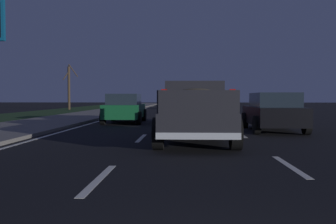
% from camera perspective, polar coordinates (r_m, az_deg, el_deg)
% --- Properties ---
extents(ground, '(144.00, 144.00, 0.00)m').
position_cam_1_polar(ground, '(29.10, 3.03, -0.45)').
color(ground, black).
extents(sidewalk_shoulder, '(108.00, 4.00, 0.12)m').
position_cam_1_polar(sidewalk_shoulder, '(29.95, -11.38, -0.30)').
color(sidewalk_shoulder, slate).
rests_on(sidewalk_shoulder, ground).
extents(grass_verge, '(108.00, 6.00, 0.01)m').
position_cam_1_polar(grass_verge, '(31.51, -20.24, -0.37)').
color(grass_verge, '#1E3819').
rests_on(grass_verge, ground).
extents(lane_markings, '(108.78, 7.04, 0.01)m').
position_cam_1_polar(lane_markings, '(33.04, -2.31, -0.12)').
color(lane_markings, silver).
rests_on(lane_markings, ground).
extents(pickup_truck, '(5.42, 2.28, 1.87)m').
position_cam_1_polar(pickup_truck, '(11.55, 4.08, 0.36)').
color(pickup_truck, '#232328').
rests_on(pickup_truck, ground).
extents(sedan_blue, '(4.41, 2.03, 1.54)m').
position_cam_1_polar(sedan_blue, '(40.61, 7.85, 1.40)').
color(sedan_blue, navy).
rests_on(sedan_blue, ground).
extents(sedan_green, '(4.43, 2.07, 1.54)m').
position_cam_1_polar(sedan_green, '(20.20, -6.58, 0.59)').
color(sedan_green, '#14592D').
rests_on(sedan_green, ground).
extents(sedan_black, '(4.43, 2.07, 1.54)m').
position_cam_1_polar(sedan_black, '(15.67, 15.66, 0.05)').
color(sedan_black, black).
rests_on(sedan_black, ground).
extents(sedan_red, '(4.44, 2.08, 1.54)m').
position_cam_1_polar(sedan_red, '(18.56, 3.31, 0.46)').
color(sedan_red, maroon).
rests_on(sedan_red, ground).
extents(bare_tree_far, '(1.23, 1.49, 5.06)m').
position_cam_1_polar(bare_tree_far, '(43.16, -14.79, 3.75)').
color(bare_tree_far, '#423323').
rests_on(bare_tree_far, ground).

